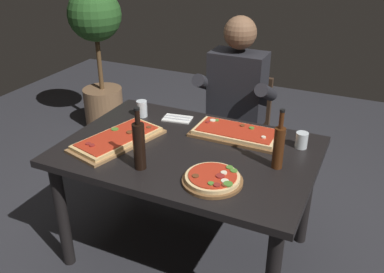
{
  "coord_description": "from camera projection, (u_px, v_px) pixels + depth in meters",
  "views": [
    {
      "loc": [
        0.89,
        -1.86,
        1.86
      ],
      "look_at": [
        0.0,
        0.05,
        0.79
      ],
      "focal_mm": 39.42,
      "sensor_mm": 36.0,
      "label": 1
    }
  ],
  "objects": [
    {
      "name": "napkin_cutlery_set",
      "position": [
        177.0,
        119.0,
        2.69
      ],
      "size": [
        0.19,
        0.14,
        0.01
      ],
      "color": "white",
      "rests_on": "dining_table"
    },
    {
      "name": "tumbler_near_camera",
      "position": [
        142.0,
        110.0,
        2.72
      ],
      "size": [
        0.07,
        0.07,
        0.11
      ],
      "color": "silver",
      "rests_on": "dining_table"
    },
    {
      "name": "tumbler_far_side",
      "position": [
        302.0,
        140.0,
        2.34
      ],
      "size": [
        0.07,
        0.07,
        0.09
      ],
      "color": "silver",
      "rests_on": "dining_table"
    },
    {
      "name": "diner_chair",
      "position": [
        238.0,
        129.0,
        3.15
      ],
      "size": [
        0.44,
        0.44,
        0.87
      ],
      "color": "#3D2B1E",
      "rests_on": "ground_plane"
    },
    {
      "name": "ground_plane",
      "position": [
        189.0,
        250.0,
        2.68
      ],
      "size": [
        6.4,
        6.4,
        0.0
      ],
      "primitive_type": "plane",
      "color": "#2D2D33"
    },
    {
      "name": "pizza_rectangular_front",
      "position": [
        237.0,
        133.0,
        2.47
      ],
      "size": [
        0.53,
        0.26,
        0.05
      ],
      "color": "brown",
      "rests_on": "dining_table"
    },
    {
      "name": "pizza_round_far",
      "position": [
        213.0,
        179.0,
        2.03
      ],
      "size": [
        0.3,
        0.3,
        0.05
      ],
      "color": "brown",
      "rests_on": "dining_table"
    },
    {
      "name": "potted_plant_corner",
      "position": [
        98.0,
        47.0,
        3.99
      ],
      "size": [
        0.49,
        0.49,
        1.36
      ],
      "color": "#846042",
      "rests_on": "ground_plane"
    },
    {
      "name": "seated_diner",
      "position": [
        235.0,
        103.0,
        2.94
      ],
      "size": [
        0.53,
        0.41,
        1.33
      ],
      "color": "#23232D",
      "rests_on": "ground_plane"
    },
    {
      "name": "wine_bottle_dark",
      "position": [
        139.0,
        145.0,
        2.1
      ],
      "size": [
        0.06,
        0.06,
        0.33
      ],
      "color": "black",
      "rests_on": "dining_table"
    },
    {
      "name": "pizza_rectangular_left",
      "position": [
        118.0,
        139.0,
        2.4
      ],
      "size": [
        0.39,
        0.59,
        0.05
      ],
      "color": "olive",
      "rests_on": "dining_table"
    },
    {
      "name": "dining_table",
      "position": [
        188.0,
        163.0,
        2.39
      ],
      "size": [
        1.4,
        0.96,
        0.74
      ],
      "color": "black",
      "rests_on": "ground_plane"
    },
    {
      "name": "oil_bottle_amber",
      "position": [
        279.0,
        146.0,
        2.11
      ],
      "size": [
        0.06,
        0.06,
        0.32
      ],
      "color": "#47230F",
      "rests_on": "dining_table"
    }
  ]
}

